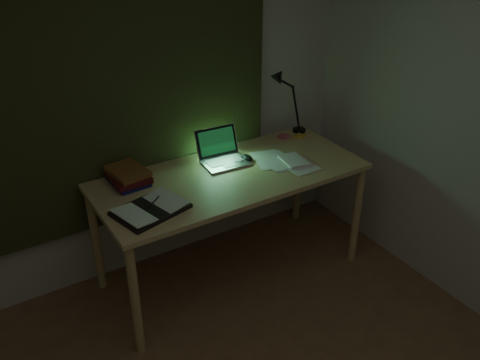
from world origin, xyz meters
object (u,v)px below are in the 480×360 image
object	(u,v)px
desk	(231,225)
laptop	(226,149)
open_textbook	(151,209)
book_stack	(128,175)
desk_lamp	(301,98)
loose_papers	(286,161)

from	to	relation	value
desk	laptop	bearing A→B (deg)	71.08
laptop	open_textbook	bearing A→B (deg)	-152.78
book_stack	open_textbook	bearing A→B (deg)	-92.78
laptop	open_textbook	distance (m)	0.74
open_textbook	desk_lamp	size ratio (longest dim) A/B	0.75
loose_papers	laptop	bearing A→B (deg)	151.49
open_textbook	loose_papers	size ratio (longest dim) A/B	1.17
book_stack	loose_papers	xyz separation A→B (m)	(1.01, -0.29, -0.04)
laptop	desk_lamp	bearing A→B (deg)	17.02
laptop	desk_lamp	size ratio (longest dim) A/B	0.63
desk	open_textbook	size ratio (longest dim) A/B	4.46
desk	loose_papers	xyz separation A→B (m)	(0.41, -0.06, 0.41)
desk	open_textbook	xyz separation A→B (m)	(-0.62, -0.15, 0.42)
desk	open_textbook	distance (m)	0.77
loose_papers	desk_lamp	distance (m)	0.59
loose_papers	desk	bearing A→B (deg)	172.12
desk	desk_lamp	bearing A→B (deg)	21.25
open_textbook	loose_papers	bearing A→B (deg)	-9.27
desk	laptop	distance (m)	0.53
laptop	loose_papers	distance (m)	0.42
desk	book_stack	world-z (taller)	book_stack
book_stack	desk	bearing A→B (deg)	-21.24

